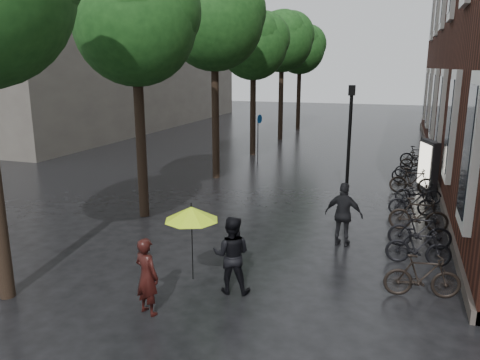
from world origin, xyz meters
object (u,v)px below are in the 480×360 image
at_px(parked_bicycles, 416,190).
at_px(lamp_post, 350,134).
at_px(person_black, 232,255).
at_px(pedestrian_walking, 344,214).
at_px(ad_lightbox, 428,166).
at_px(person_burgundy, 147,276).

relative_size(parked_bicycles, lamp_post, 3.63).
height_order(person_black, pedestrian_walking, pedestrian_walking).
bearing_deg(lamp_post, parked_bicycles, 24.88).
bearing_deg(ad_lightbox, person_black, -130.97).
relative_size(person_black, lamp_post, 0.41).
height_order(person_burgundy, person_black, person_black).
distance_m(person_burgundy, lamp_post, 9.73).
bearing_deg(person_burgundy, ad_lightbox, -96.39).
bearing_deg(person_burgundy, person_black, -112.65).
relative_size(parked_bicycles, ad_lightbox, 7.51).
relative_size(person_burgundy, ad_lightbox, 0.78).
relative_size(pedestrian_walking, ad_lightbox, 0.87).
distance_m(person_black, lamp_post, 8.03).
bearing_deg(person_black, ad_lightbox, -123.24).
distance_m(pedestrian_walking, parked_bicycles, 5.56).
height_order(person_burgundy, ad_lightbox, ad_lightbox).
distance_m(person_burgundy, ad_lightbox, 13.39).
height_order(person_black, lamp_post, lamp_post).
relative_size(pedestrian_walking, lamp_post, 0.42).
relative_size(person_burgundy, person_black, 0.92).
relative_size(person_black, ad_lightbox, 0.85).
bearing_deg(lamp_post, person_burgundy, -107.70).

